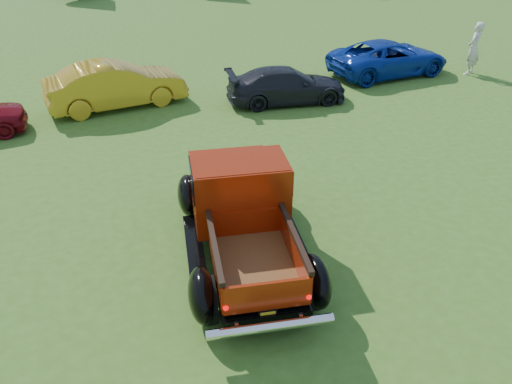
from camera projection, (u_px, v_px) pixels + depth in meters
name	position (u px, v px, depth m)	size (l,w,h in m)	color
ground	(256.00, 247.00, 9.91)	(120.00, 120.00, 0.00)	#3B601B
pickup_truck	(240.00, 206.00, 9.60)	(2.85, 5.16, 1.84)	black
show_car_yellow	(116.00, 85.00, 16.29)	(1.56, 4.47, 1.47)	gold
show_car_grey	(287.00, 85.00, 16.73)	(1.64, 4.02, 1.17)	black
show_car_blue	(389.00, 58.00, 19.34)	(2.20, 4.77, 1.33)	navy
spectator	(474.00, 49.00, 19.25)	(0.73, 0.48, 2.00)	beige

